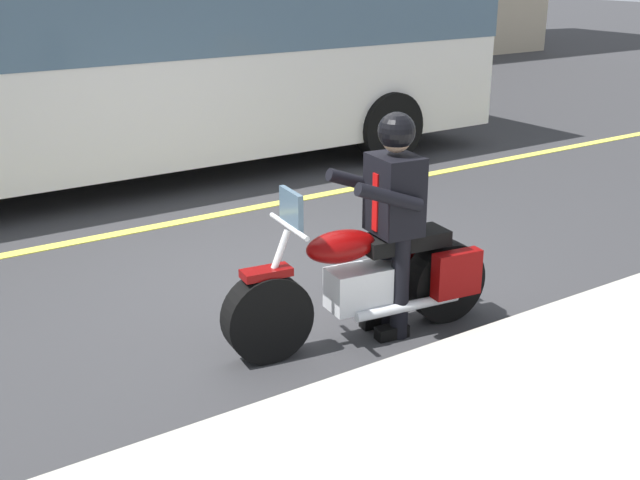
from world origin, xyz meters
name	(u,v)px	position (x,y,z in m)	size (l,w,h in m)	color
ground_plane	(270,280)	(0.00, 0.00, 0.00)	(80.00, 80.00, 0.00)	#333335
lane_center_stripe	(177,223)	(0.00, -2.00, 0.01)	(60.00, 0.16, 0.01)	#E5DB4C
motorcycle_main	(369,282)	(-0.06, 1.40, 0.45)	(2.22, 0.77, 1.26)	black
rider_main	(392,205)	(-0.25, 1.42, 1.04)	(0.67, 0.61, 1.74)	black
bus_near	(103,34)	(-0.07, -4.06, 1.87)	(11.05, 2.70, 3.30)	white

